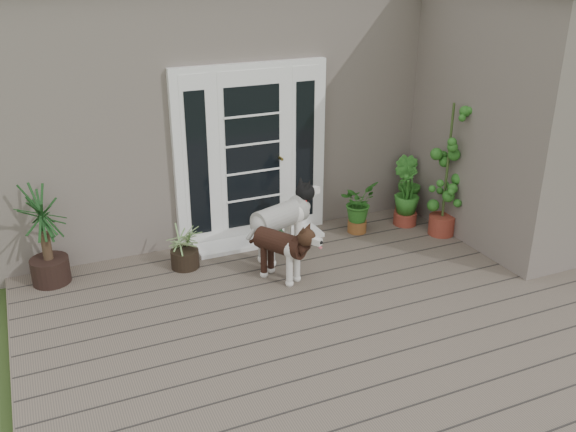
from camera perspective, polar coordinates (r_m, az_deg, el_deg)
name	(u,v)px	position (r m, az deg, el deg)	size (l,w,h in m)	color
deck	(353,323)	(6.28, 5.89, -9.68)	(6.20, 4.60, 0.12)	#6B5B4C
house_main	(214,91)	(9.40, -6.71, 11.26)	(7.40, 4.00, 3.10)	#665E54
house_wing	(523,120)	(8.18, 20.59, 8.19)	(1.60, 2.40, 3.10)	#665E54
door_unit	(252,154)	(7.54, -3.31, 5.66)	(1.90, 0.14, 2.15)	white
door_step	(259,240)	(7.75, -2.62, -2.18)	(1.60, 0.40, 0.05)	white
brindle_dog	(280,253)	(6.76, -0.69, -3.35)	(0.33, 0.76, 0.63)	#321A12
white_dog	(280,228)	(7.20, -0.71, -1.08)	(0.39, 0.92, 0.76)	silver
spider_plant	(184,244)	(7.12, -9.44, -2.57)	(0.53, 0.53, 0.56)	#768E57
yucca	(45,236)	(7.07, -21.24, -1.67)	(0.77, 0.77, 1.11)	black
herb_a	(358,210)	(7.96, 6.36, 0.51)	(0.46, 0.46, 0.59)	#295D1A
herb_b	(406,195)	(8.51, 10.70, 1.85)	(0.41, 0.41, 0.61)	#214F16
herb_c	(406,203)	(8.28, 10.70, 1.20)	(0.39, 0.39, 0.60)	#265B1A
sapling	(447,169)	(7.89, 14.29, 4.19)	(0.51, 0.51, 1.74)	#1C5719
clog_left	(281,234)	(7.84, -0.65, -1.68)	(0.14, 0.30, 0.09)	#143217
clog_right	(275,238)	(7.72, -1.15, -2.04)	(0.16, 0.34, 0.10)	#16371D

